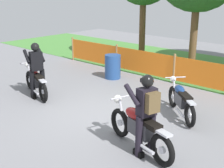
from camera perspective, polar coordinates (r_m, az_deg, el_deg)
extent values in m
cube|color=gray|center=(8.59, -1.56, -5.18)|extent=(24.00, 24.00, 0.02)
cube|color=#4C8C3D|center=(13.47, 16.87, 2.61)|extent=(24.00, 5.16, 0.01)
cylinder|color=#997547|center=(14.53, -7.13, 6.40)|extent=(0.08, 0.08, 1.05)
cylinder|color=#997547|center=(12.66, 0.85, 4.87)|extent=(0.08, 0.08, 1.05)
cylinder|color=#997547|center=(11.12, 11.24, 2.73)|extent=(0.08, 0.08, 1.05)
cube|color=orange|center=(13.56, -3.41, 5.79)|extent=(2.60, 0.02, 0.85)
cube|color=orange|center=(11.84, 5.71, 3.98)|extent=(2.60, 0.02, 0.85)
cube|color=orange|center=(10.52, 17.45, 1.51)|extent=(2.60, 0.02, 0.85)
cylinder|color=brown|center=(14.43, 5.52, 9.96)|extent=(0.28, 0.28, 2.83)
cylinder|color=brown|center=(12.51, 14.60, 8.26)|extent=(0.28, 0.28, 2.81)
torus|color=black|center=(9.01, 11.03, -2.27)|extent=(0.53, 0.47, 0.61)
cylinder|color=silver|center=(9.01, 11.03, -2.27)|extent=(0.14, 0.13, 0.13)
torus|color=black|center=(7.85, 13.98, -5.52)|extent=(0.53, 0.47, 0.61)
cylinder|color=silver|center=(7.85, 13.98, -5.52)|extent=(0.14, 0.13, 0.13)
cube|color=#38383D|center=(8.32, 12.58, -2.81)|extent=(0.58, 0.54, 0.30)
ellipsoid|color=navy|center=(8.45, 12.19, -0.98)|extent=(0.52, 0.49, 0.21)
cube|color=black|center=(8.05, 13.22, -2.19)|extent=(0.54, 0.50, 0.09)
cube|color=silver|center=(7.73, 14.16, -3.26)|extent=(0.36, 0.34, 0.04)
cylinder|color=silver|center=(8.87, 11.25, -0.73)|extent=(0.20, 0.18, 0.54)
sphere|color=white|center=(8.94, 11.03, 0.90)|extent=(0.24, 0.24, 0.17)
cylinder|color=silver|center=(8.74, 11.45, 1.20)|extent=(0.39, 0.45, 0.03)
cylinder|color=silver|center=(8.11, 12.25, -5.08)|extent=(0.44, 0.39, 0.07)
torus|color=black|center=(10.68, -14.71, 0.68)|extent=(0.63, 0.29, 0.62)
cylinder|color=silver|center=(10.68, -14.71, 0.68)|extent=(0.15, 0.10, 0.14)
torus|color=black|center=(9.43, -12.41, -1.39)|extent=(0.63, 0.29, 0.62)
cylinder|color=silver|center=(9.43, -12.41, -1.39)|extent=(0.15, 0.10, 0.14)
cube|color=#38383D|center=(9.96, -13.62, 0.60)|extent=(0.63, 0.40, 0.31)
ellipsoid|color=maroon|center=(10.11, -14.08, 2.08)|extent=(0.55, 0.38, 0.21)
cube|color=black|center=(9.68, -13.27, 1.28)|extent=(0.58, 0.37, 0.10)
cube|color=silver|center=(9.33, -12.55, 0.59)|extent=(0.38, 0.25, 0.04)
cylinder|color=silver|center=(10.55, -14.74, 2.07)|extent=(0.23, 0.12, 0.55)
sphere|color=white|center=(10.64, -15.07, 3.43)|extent=(0.22, 0.22, 0.18)
cylinder|color=silver|center=(10.44, -14.82, 3.78)|extent=(0.21, 0.57, 0.03)
cylinder|color=silver|center=(9.73, -13.78, -1.30)|extent=(0.53, 0.23, 0.07)
torus|color=black|center=(7.16, 1.46, -7.05)|extent=(0.67, 0.29, 0.66)
cylinder|color=silver|center=(7.16, 1.46, -7.05)|extent=(0.16, 0.10, 0.15)
torus|color=black|center=(6.13, 9.10, -11.77)|extent=(0.67, 0.29, 0.66)
cylinder|color=silver|center=(6.13, 9.10, -11.77)|extent=(0.16, 0.10, 0.15)
cube|color=#38383D|center=(6.50, 5.28, -7.95)|extent=(0.67, 0.41, 0.33)
ellipsoid|color=maroon|center=(6.58, 4.08, -5.41)|extent=(0.59, 0.39, 0.23)
cube|color=black|center=(6.24, 6.77, -7.17)|extent=(0.62, 0.38, 0.10)
cube|color=silver|center=(5.96, 9.27, -8.73)|extent=(0.40, 0.26, 0.04)
cylinder|color=silver|center=(6.99, 1.76, -4.98)|extent=(0.25, 0.12, 0.59)
sphere|color=white|center=(7.03, 1.03, -2.75)|extent=(0.23, 0.23, 0.19)
cylinder|color=silver|center=(6.83, 1.98, -2.36)|extent=(0.20, 0.61, 0.03)
cylinder|color=silver|center=(6.32, 5.87, -11.35)|extent=(0.57, 0.22, 0.07)
cylinder|color=black|center=(9.80, -14.24, -0.08)|extent=(0.19, 0.19, 0.86)
cube|color=black|center=(9.91, -14.08, -2.12)|extent=(0.28, 0.18, 0.12)
cylinder|color=black|center=(9.89, -12.46, 0.20)|extent=(0.19, 0.19, 0.86)
cube|color=black|center=(10.00, -12.33, -1.82)|extent=(0.28, 0.18, 0.12)
cube|color=black|center=(9.66, -13.64, 4.08)|extent=(0.34, 0.42, 0.56)
cylinder|color=black|center=(9.74, -15.24, 4.82)|extent=(0.49, 0.24, 0.38)
cylinder|color=black|center=(9.86, -12.78, 5.15)|extent=(0.49, 0.24, 0.38)
sphere|color=black|center=(9.57, -13.83, 6.56)|extent=(0.31, 0.31, 0.25)
cube|color=black|center=(9.66, -14.00, 6.65)|extent=(0.08, 0.18, 0.08)
cylinder|color=black|center=(6.34, 4.94, -9.52)|extent=(0.19, 0.19, 0.86)
cube|color=black|center=(6.52, 4.85, -12.42)|extent=(0.28, 0.18, 0.12)
cylinder|color=black|center=(6.52, 7.22, -8.80)|extent=(0.19, 0.19, 0.86)
cube|color=black|center=(6.70, 7.10, -11.64)|extent=(0.28, 0.18, 0.12)
cube|color=black|center=(6.15, 6.31, -3.24)|extent=(0.33, 0.41, 0.56)
cylinder|color=black|center=(6.11, 3.69, -2.05)|extent=(0.49, 0.23, 0.38)
cylinder|color=black|center=(6.37, 6.91, -1.34)|extent=(0.49, 0.23, 0.38)
sphere|color=black|center=(6.01, 6.45, 0.55)|extent=(0.31, 0.31, 0.25)
cube|color=black|center=(6.08, 5.87, 0.79)|extent=(0.08, 0.18, 0.08)
cube|color=brown|center=(6.01, 7.32, -3.37)|extent=(0.23, 0.31, 0.40)
cylinder|color=navy|center=(11.54, 0.14, 3.18)|extent=(0.58, 0.58, 0.88)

